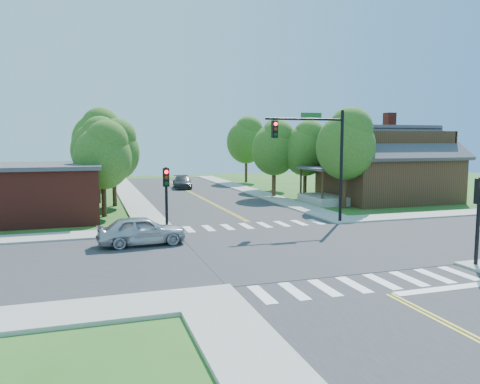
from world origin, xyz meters
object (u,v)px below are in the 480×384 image
object	(u,v)px
signal_mast_ne	(318,148)
car_dgrey	(182,183)
house_ne	(387,163)
signal_pole_se	(479,205)
car_silver	(142,231)
signal_pole_nw	(166,187)

from	to	relation	value
signal_mast_ne	car_dgrey	xyz separation A→B (m)	(-3.98, 24.25, -4.17)
house_ne	signal_pole_se	bearing A→B (deg)	-115.58
signal_mast_ne	car_silver	distance (m)	12.25
signal_pole_se	car_dgrey	distance (m)	35.97
signal_pole_se	signal_pole_nw	world-z (taller)	same
signal_pole_se	car_silver	xyz separation A→B (m)	(-12.91, 8.50, -1.91)
signal_pole_se	house_ne	world-z (taller)	house_ne
signal_mast_ne	house_ne	world-z (taller)	signal_mast_ne
signal_pole_se	car_dgrey	size ratio (longest dim) A/B	0.78
house_ne	car_silver	bearing A→B (deg)	-153.12
house_ne	car_dgrey	distance (m)	21.93
signal_pole_nw	car_silver	world-z (taller)	signal_pole_nw
signal_pole_nw	car_silver	distance (m)	3.73
signal_pole_nw	car_dgrey	bearing A→B (deg)	77.16
house_ne	car_silver	distance (m)	25.27
signal_pole_nw	signal_mast_ne	bearing A→B (deg)	0.07
signal_pole_nw	house_ne	world-z (taller)	house_ne
house_ne	car_silver	xyz separation A→B (m)	(-22.42, -11.36, -2.58)
car_silver	signal_mast_ne	bearing A→B (deg)	-79.75
signal_pole_se	signal_pole_nw	bearing A→B (deg)	135.00
signal_mast_ne	house_ne	distance (m)	14.23
signal_pole_se	house_ne	bearing A→B (deg)	64.42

